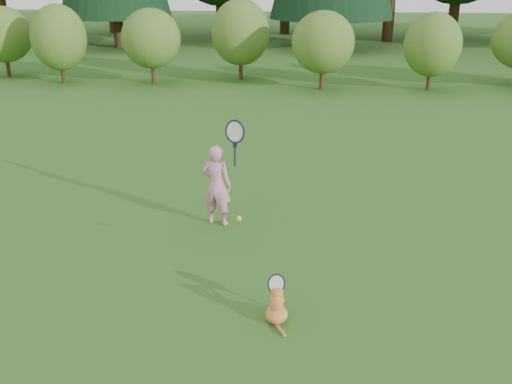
# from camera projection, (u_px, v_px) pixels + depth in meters

# --- Properties ---
(ground) EXTENTS (100.00, 100.00, 0.00)m
(ground) POSITION_uv_depth(u_px,v_px,m) (236.00, 259.00, 7.90)
(ground) COLOR #225518
(ground) RESTS_ON ground
(shrub_row) EXTENTS (28.00, 3.00, 2.80)m
(shrub_row) POSITION_uv_depth(u_px,v_px,m) (289.00, 43.00, 19.43)
(shrub_row) COLOR #506C21
(shrub_row) RESTS_ON ground
(child) EXTENTS (0.74, 0.42, 1.93)m
(child) POSITION_uv_depth(u_px,v_px,m) (217.00, 184.00, 8.77)
(child) COLOR pink
(child) RESTS_ON ground
(cat) EXTENTS (0.30, 0.56, 0.59)m
(cat) POSITION_uv_depth(u_px,v_px,m) (277.00, 303.00, 6.45)
(cat) COLOR #C05F25
(cat) RESTS_ON ground
(tennis_ball) EXTENTS (0.07, 0.07, 0.07)m
(tennis_ball) POSITION_uv_depth(u_px,v_px,m) (239.00, 219.00, 7.35)
(tennis_ball) COLOR #BDDD1A
(tennis_ball) RESTS_ON ground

